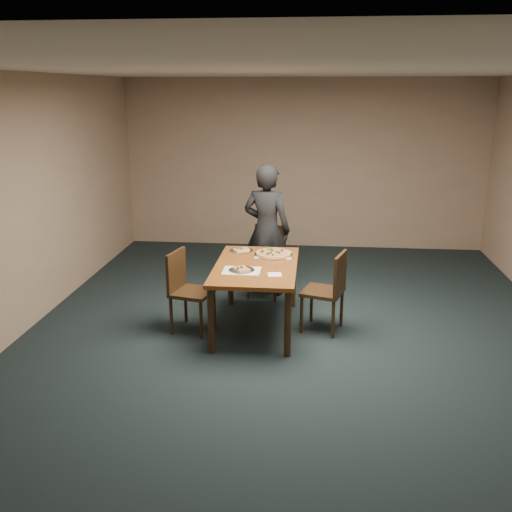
# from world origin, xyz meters

# --- Properties ---
(ground) EXTENTS (8.00, 8.00, 0.00)m
(ground) POSITION_xyz_m (0.00, 0.00, 0.00)
(ground) COLOR black
(ground) RESTS_ON ground
(room_shell) EXTENTS (8.00, 8.00, 8.00)m
(room_shell) POSITION_xyz_m (0.00, 0.00, 1.74)
(room_shell) COLOR tan
(room_shell) RESTS_ON ground
(dining_table) EXTENTS (0.90, 1.50, 0.75)m
(dining_table) POSITION_xyz_m (-0.44, 0.40, 0.66)
(dining_table) COLOR #613213
(dining_table) RESTS_ON ground
(chair_far) EXTENTS (0.50, 0.50, 0.91)m
(chair_far) POSITION_xyz_m (-0.40, 1.54, 0.52)
(chair_far) COLOR black
(chair_far) RESTS_ON ground
(chair_left) EXTENTS (0.51, 0.51, 0.91)m
(chair_left) POSITION_xyz_m (-1.21, 0.27, 0.52)
(chair_left) COLOR black
(chair_left) RESTS_ON ground
(chair_right) EXTENTS (0.53, 0.53, 0.91)m
(chair_right) POSITION_xyz_m (0.38, 0.40, 0.52)
(chair_right) COLOR black
(chair_right) RESTS_ON ground
(diner) EXTENTS (0.71, 0.56, 1.72)m
(diner) POSITION_xyz_m (-0.42, 1.58, 0.86)
(diner) COLOR black
(diner) RESTS_ON ground
(placemat_main) EXTENTS (0.42, 0.32, 0.00)m
(placemat_main) POSITION_xyz_m (-0.27, 0.80, 0.75)
(placemat_main) COLOR white
(placemat_main) RESTS_ON dining_table
(placemat_near) EXTENTS (0.40, 0.30, 0.00)m
(placemat_near) POSITION_xyz_m (-0.57, 0.17, 0.75)
(placemat_near) COLOR white
(placemat_near) RESTS_ON dining_table
(pizza_pan) EXTENTS (0.45, 0.45, 0.07)m
(pizza_pan) POSITION_xyz_m (-0.27, 0.80, 0.77)
(pizza_pan) COLOR silver
(pizza_pan) RESTS_ON dining_table
(slice_plate_near) EXTENTS (0.28, 0.28, 0.06)m
(slice_plate_near) POSITION_xyz_m (-0.57, 0.17, 0.76)
(slice_plate_near) COLOR silver
(slice_plate_near) RESTS_ON dining_table
(slice_plate_far) EXTENTS (0.28, 0.28, 0.06)m
(slice_plate_far) POSITION_xyz_m (-0.67, 0.93, 0.76)
(slice_plate_far) COLOR silver
(slice_plate_far) RESTS_ON dining_table
(napkin) EXTENTS (0.16, 0.16, 0.01)m
(napkin) POSITION_xyz_m (-0.21, 0.06, 0.75)
(napkin) COLOR white
(napkin) RESTS_ON dining_table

